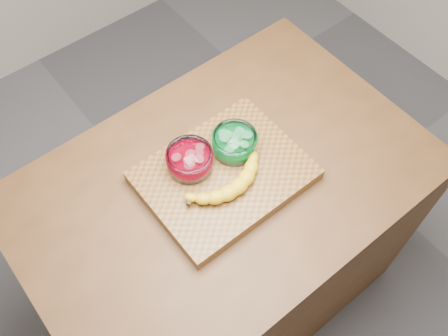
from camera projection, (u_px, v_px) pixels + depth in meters
ground at (224, 285)px, 2.19m from camera, size 3.50×3.50×0.00m
counter at (224, 243)px, 1.82m from camera, size 1.20×0.80×0.90m
cutting_board at (224, 176)px, 1.42m from camera, size 0.45×0.35×0.04m
bowl_red at (190, 160)px, 1.39m from camera, size 0.13×0.13×0.06m
bowl_green at (234, 143)px, 1.42m from camera, size 0.13×0.13×0.06m
banana at (228, 178)px, 1.37m from camera, size 0.30×0.14×0.04m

